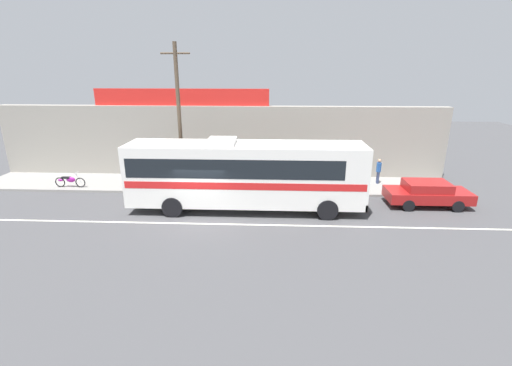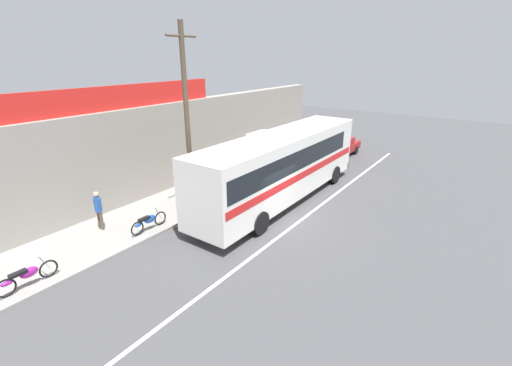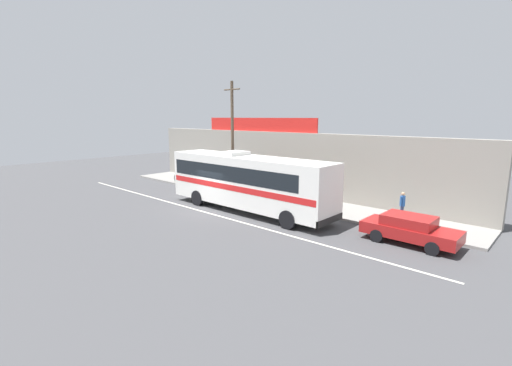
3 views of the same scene
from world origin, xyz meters
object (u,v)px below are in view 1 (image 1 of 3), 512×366
at_px(pedestrian_near_shop, 379,169).
at_px(utility_pole, 179,118).
at_px(motorcycle_blue, 69,181).
at_px(motorcycle_red, 146,182).
at_px(intercity_bus, 244,172).
at_px(parked_car, 427,193).
at_px(pedestrian_by_curb, 137,165).

bearing_deg(pedestrian_near_shop, utility_pole, -170.86).
xyz_separation_m(motorcycle_blue, pedestrian_near_shop, (19.24, 1.67, 0.50)).
distance_m(utility_pole, motorcycle_red, 4.59).
distance_m(intercity_bus, parked_car, 10.00).
bearing_deg(motorcycle_red, intercity_bus, -23.82).
xyz_separation_m(parked_car, utility_pole, (-13.72, 1.54, 3.74)).
bearing_deg(parked_car, utility_pole, 173.58).
relative_size(utility_pole, motorcycle_red, 4.61).
relative_size(intercity_bus, motorcycle_blue, 6.37).
bearing_deg(intercity_bus, parked_car, 5.59).
bearing_deg(motorcycle_red, motorcycle_blue, 179.78).
distance_m(intercity_bus, pedestrian_near_shop, 9.38).
relative_size(parked_car, utility_pole, 0.52).
relative_size(intercity_bus, pedestrian_by_curb, 7.00).
bearing_deg(utility_pole, motorcycle_red, 174.04).
height_order(intercity_bus, motorcycle_blue, intercity_bus).
bearing_deg(utility_pole, motorcycle_blue, 177.86).
relative_size(motorcycle_blue, pedestrian_by_curb, 1.10).
bearing_deg(utility_pole, parked_car, -6.42).
bearing_deg(intercity_bus, utility_pole, 146.97).
bearing_deg(motorcycle_red, pedestrian_near_shop, 6.67).
xyz_separation_m(parked_car, pedestrian_by_curb, (-17.24, 3.55, 0.41)).
bearing_deg(parked_car, pedestrian_near_shop, 115.57).
distance_m(utility_pole, pedestrian_near_shop, 12.68).
bearing_deg(utility_pole, pedestrian_by_curb, 150.26).
xyz_separation_m(intercity_bus, motorcycle_blue, (-11.05, 2.78, -1.50)).
distance_m(motorcycle_red, pedestrian_by_curb, 2.17).
bearing_deg(parked_car, intercity_bus, -174.41).
distance_m(parked_car, motorcycle_blue, 20.99).
bearing_deg(utility_pole, intercity_bus, -33.03).
height_order(parked_car, utility_pole, utility_pole).
bearing_deg(utility_pole, pedestrian_near_shop, 9.14).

